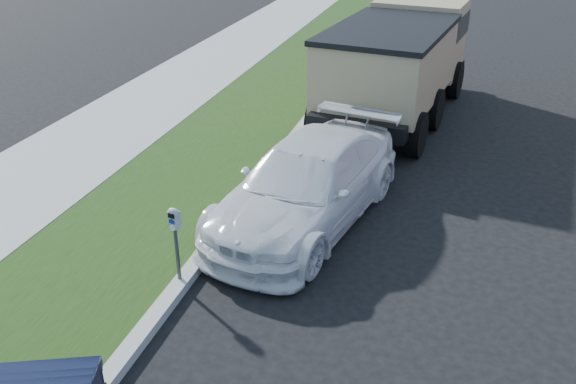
# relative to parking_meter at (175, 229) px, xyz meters

# --- Properties ---
(ground) EXTENTS (120.00, 120.00, 0.00)m
(ground) POSITION_rel_parking_meter_xyz_m (2.63, 0.65, -1.02)
(ground) COLOR black
(ground) RESTS_ON ground
(streetside) EXTENTS (6.12, 50.00, 0.15)m
(streetside) POSITION_rel_parking_meter_xyz_m (-2.94, 2.65, -0.95)
(streetside) COLOR gray
(streetside) RESTS_ON ground
(parking_meter) EXTENTS (0.19, 0.14, 1.25)m
(parking_meter) POSITION_rel_parking_meter_xyz_m (0.00, 0.00, 0.00)
(parking_meter) COLOR #3F4247
(parking_meter) RESTS_ON ground
(white_wagon) EXTENTS (3.04, 5.37, 1.47)m
(white_wagon) POSITION_rel_parking_meter_xyz_m (1.30, 2.60, -0.29)
(white_wagon) COLOR silver
(white_wagon) RESTS_ON ground
(dump_truck) EXTENTS (3.40, 6.93, 2.61)m
(dump_truck) POSITION_rel_parking_meter_xyz_m (2.08, 8.93, 0.45)
(dump_truck) COLOR black
(dump_truck) RESTS_ON ground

